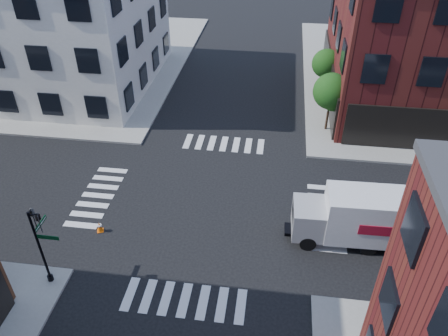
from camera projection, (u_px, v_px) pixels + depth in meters
name	position (u px, v px, depth m)	size (l,w,h in m)	color
ground	(208.00, 205.00, 26.48)	(120.00, 120.00, 0.00)	black
sidewalk_nw	(43.00, 57.00, 45.62)	(30.00, 30.00, 0.15)	gray
building_nw	(23.00, 21.00, 38.21)	(22.00, 16.00, 11.00)	beige
tree_near	(332.00, 93.00, 31.84)	(2.69, 2.69, 4.49)	black
tree_far	(327.00, 65.00, 36.83)	(2.43, 2.43, 4.07)	black
signal_pole	(40.00, 239.00, 20.18)	(1.29, 1.24, 4.60)	black
box_truck	(362.00, 218.00, 23.10)	(7.19, 2.35, 3.22)	silver
traffic_cone	(100.00, 227.00, 24.51)	(0.46, 0.46, 0.66)	orange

